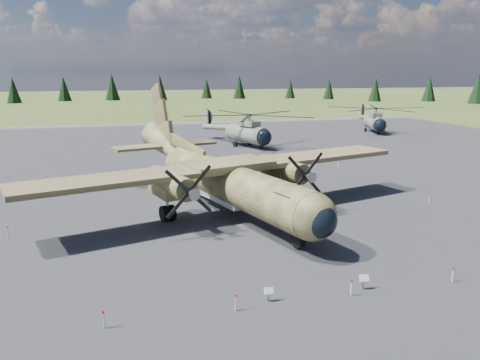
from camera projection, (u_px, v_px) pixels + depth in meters
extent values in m
plane|color=#58622B|center=(243.00, 219.00, 35.83)|extent=(500.00, 500.00, 0.00)
cube|color=#5C5C61|center=(216.00, 188.00, 45.24)|extent=(120.00, 120.00, 0.04)
cylinder|color=#434425|center=(231.00, 184.00, 36.38)|extent=(8.35, 19.81, 3.07)
sphere|color=#434425|center=(313.00, 217.00, 28.13)|extent=(3.71, 3.71, 3.01)
sphere|color=black|center=(319.00, 220.00, 27.64)|extent=(2.73, 2.73, 2.21)
cube|color=black|center=(295.00, 197.00, 29.41)|extent=(2.59, 2.29, 0.60)
cone|color=#434425|center=(168.00, 146.00, 46.94)|extent=(4.95, 8.07, 4.61)
cube|color=#9B9DA0|center=(225.00, 196.00, 37.59)|extent=(3.80, 6.89, 0.55)
cube|color=#3B4021|center=(228.00, 167.00, 36.56)|extent=(31.58, 12.29, 0.38)
cube|color=#434425|center=(228.00, 164.00, 36.50)|extent=(7.40, 5.59, 0.38)
cylinder|color=#434425|center=(171.00, 182.00, 33.96)|extent=(3.14, 5.93, 1.64)
cube|color=#434425|center=(167.00, 189.00, 34.86)|extent=(2.60, 4.03, 0.88)
cone|color=gray|center=(192.00, 193.00, 30.98)|extent=(1.07, 1.18, 0.83)
cylinder|color=black|center=(168.00, 213.00, 35.28)|extent=(1.26, 1.42, 1.21)
cylinder|color=#434425|center=(281.00, 168.00, 38.87)|extent=(3.14, 5.93, 1.64)
cube|color=#434425|center=(275.00, 175.00, 39.77)|extent=(2.60, 4.03, 0.88)
cone|color=gray|center=(309.00, 176.00, 35.89)|extent=(1.07, 1.18, 0.83)
cylinder|color=black|center=(275.00, 196.00, 40.19)|extent=(1.26, 1.42, 1.21)
cube|color=#434425|center=(184.00, 146.00, 43.31)|extent=(2.56, 8.04, 1.84)
cube|color=#3B4021|center=(166.00, 145.00, 47.39)|extent=(10.78, 5.20, 0.24)
cylinder|color=gray|center=(299.00, 228.00, 29.49)|extent=(0.19, 0.19, 0.99)
cylinder|color=black|center=(298.00, 240.00, 29.67)|extent=(0.65, 1.09, 1.02)
cylinder|color=gray|center=(248.00, 134.00, 69.37)|extent=(5.15, 7.83, 2.57)
sphere|color=black|center=(263.00, 137.00, 66.49)|extent=(3.08, 3.08, 2.37)
sphere|color=gray|center=(233.00, 132.00, 72.25)|extent=(3.08, 3.08, 2.37)
cube|color=gray|center=(249.00, 123.00, 68.67)|extent=(2.85, 3.71, 0.77)
cylinder|color=gray|center=(249.00, 118.00, 68.50)|extent=(0.48, 0.48, 1.03)
cylinder|color=gray|center=(219.00, 127.00, 75.18)|extent=(4.08, 8.47, 1.47)
cube|color=gray|center=(206.00, 117.00, 77.89)|extent=(0.75, 1.42, 2.47)
cylinder|color=black|center=(208.00, 117.00, 78.10)|extent=(1.06, 2.50, 2.67)
cylinder|color=black|center=(261.00, 147.00, 67.30)|extent=(0.53, 0.76, 0.70)
cylinder|color=black|center=(235.00, 144.00, 69.86)|extent=(0.59, 0.88, 0.82)
cylinder|color=gray|center=(235.00, 140.00, 69.74)|extent=(0.19, 0.19, 1.49)
cylinder|color=black|center=(250.00, 142.00, 71.48)|extent=(0.59, 0.88, 0.82)
cylinder|color=gray|center=(250.00, 139.00, 71.36)|extent=(0.19, 0.19, 1.49)
cylinder|color=gray|center=(375.00, 123.00, 85.50)|extent=(4.17, 7.31, 2.40)
sphere|color=black|center=(380.00, 125.00, 82.14)|extent=(2.72, 2.72, 2.21)
sphere|color=gray|center=(370.00, 121.00, 88.87)|extent=(2.72, 2.72, 2.21)
cube|color=gray|center=(376.00, 115.00, 84.78)|extent=(2.40, 3.40, 0.72)
cylinder|color=gray|center=(376.00, 111.00, 84.61)|extent=(0.43, 0.43, 0.96)
cylinder|color=gray|center=(365.00, 117.00, 92.31)|extent=(2.98, 8.13, 1.38)
cube|color=gray|center=(361.00, 110.00, 95.54)|extent=(0.56, 1.35, 2.31)
cylinder|color=black|center=(363.00, 110.00, 95.54)|extent=(0.73, 2.42, 2.50)
cylinder|color=black|center=(378.00, 133.00, 83.01)|extent=(0.43, 0.70, 0.65)
cylinder|color=black|center=(366.00, 130.00, 86.96)|extent=(0.48, 0.82, 0.77)
cylinder|color=gray|center=(366.00, 127.00, 86.84)|extent=(0.17, 0.17, 1.39)
cylinder|color=black|center=(379.00, 130.00, 86.93)|extent=(0.48, 0.82, 0.77)
cylinder|color=gray|center=(380.00, 127.00, 86.81)|extent=(0.17, 0.17, 1.39)
cube|color=gray|center=(268.00, 295.00, 23.01)|extent=(0.09, 0.09, 0.59)
cube|color=silver|center=(269.00, 291.00, 22.90)|extent=(0.49, 0.24, 0.33)
cube|color=gray|center=(363.00, 283.00, 24.31)|extent=(0.10, 0.10, 0.64)
cube|color=silver|center=(364.00, 278.00, 24.18)|extent=(0.54, 0.29, 0.36)
cylinder|color=silver|center=(104.00, 320.00, 20.54)|extent=(0.07, 0.07, 0.80)
cylinder|color=red|center=(103.00, 312.00, 20.45)|extent=(0.12, 0.12, 0.10)
cylinder|color=silver|center=(236.00, 303.00, 22.04)|extent=(0.07, 0.07, 0.80)
cylinder|color=red|center=(236.00, 295.00, 21.95)|extent=(0.12, 0.12, 0.10)
cylinder|color=silver|center=(351.00, 288.00, 23.53)|extent=(0.07, 0.07, 0.80)
cylinder|color=red|center=(352.00, 281.00, 23.44)|extent=(0.12, 0.12, 0.10)
cylinder|color=silver|center=(453.00, 275.00, 25.03)|extent=(0.07, 0.07, 0.80)
cylinder|color=red|center=(453.00, 268.00, 24.94)|extent=(0.12, 0.12, 0.10)
cylinder|color=silver|center=(47.00, 180.00, 46.80)|extent=(0.07, 0.07, 0.80)
cylinder|color=red|center=(47.00, 176.00, 46.71)|extent=(0.12, 0.12, 0.10)
cylinder|color=silver|center=(129.00, 176.00, 48.80)|extent=(0.07, 0.07, 0.80)
cylinder|color=red|center=(129.00, 172.00, 48.71)|extent=(0.12, 0.12, 0.10)
cylinder|color=silver|center=(204.00, 172.00, 50.80)|extent=(0.07, 0.07, 0.80)
cylinder|color=red|center=(204.00, 168.00, 50.71)|extent=(0.12, 0.12, 0.10)
cylinder|color=silver|center=(274.00, 168.00, 52.80)|extent=(0.07, 0.07, 0.80)
cylinder|color=red|center=(274.00, 164.00, 52.71)|extent=(0.12, 0.12, 0.10)
cylinder|color=silver|center=(339.00, 164.00, 54.79)|extent=(0.07, 0.07, 0.80)
cylinder|color=red|center=(339.00, 161.00, 54.70)|extent=(0.12, 0.12, 0.10)
cylinder|color=silver|center=(8.00, 233.00, 31.62)|extent=(0.07, 0.07, 0.80)
cylinder|color=red|center=(7.00, 227.00, 31.53)|extent=(0.12, 0.12, 0.10)
cylinder|color=silver|center=(429.00, 199.00, 39.86)|extent=(0.07, 0.07, 0.80)
cylinder|color=red|center=(430.00, 195.00, 39.77)|extent=(0.12, 0.12, 0.10)
cone|color=black|center=(478.00, 88.00, 161.51)|extent=(5.88, 5.88, 10.50)
cone|color=black|center=(429.00, 89.00, 174.68)|extent=(5.11, 5.11, 9.12)
cone|color=black|center=(375.00, 89.00, 173.97)|extent=(4.95, 4.95, 8.83)
cone|color=black|center=(329.00, 89.00, 188.12)|extent=(4.55, 4.55, 8.13)
cone|color=black|center=(290.00, 89.00, 193.69)|extent=(4.32, 4.32, 7.71)
cone|color=black|center=(239.00, 87.00, 191.40)|extent=(5.32, 5.32, 9.49)
cone|color=black|center=(207.00, 88.00, 193.03)|extent=(4.59, 4.59, 8.20)
cone|color=black|center=(160.00, 87.00, 180.18)|extent=(5.46, 5.46, 9.75)
cone|color=black|center=(112.00, 87.00, 180.03)|extent=(5.65, 5.65, 10.09)
cone|color=black|center=(64.00, 89.00, 175.70)|extent=(5.09, 5.09, 9.09)
cone|color=black|center=(13.00, 90.00, 164.32)|extent=(5.02, 5.02, 8.96)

